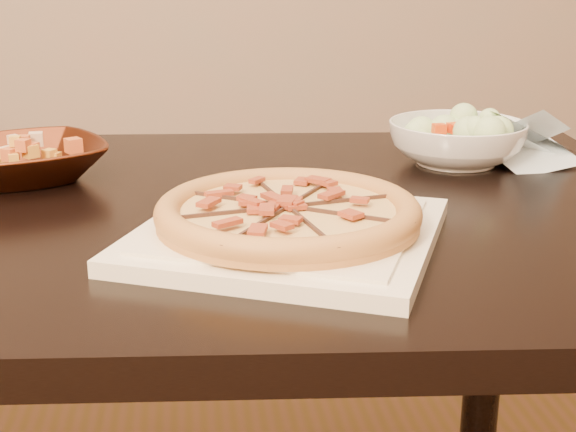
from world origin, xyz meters
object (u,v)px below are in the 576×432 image
Objects in this scene: dining_table at (182,285)px; pizza at (288,212)px; salad_bowl at (457,143)px; plate at (288,233)px; bronze_bowl at (26,161)px.

dining_table is 4.72× the size of pizza.
plate is at bearing -133.13° from salad_bowl.
dining_table is 0.25m from pizza.
pizza is (0.12, -0.17, 0.15)m from dining_table.
plate is 0.43m from salad_bowl.
bronze_bowl is at bearing -178.90° from salad_bowl.
dining_table is 0.46m from salad_bowl.
bronze_bowl is (-0.32, 0.30, 0.02)m from plate.
bronze_bowl reaches higher than pizza.
pizza reaches higher than plate.
salad_bowl is at bearing 19.58° from dining_table.
dining_table is at bearing -33.05° from bronze_bowl.
pizza is at bearing 130.48° from plate.
bronze_bowl is (-0.21, 0.13, 0.14)m from dining_table.
pizza is 0.43m from salad_bowl.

